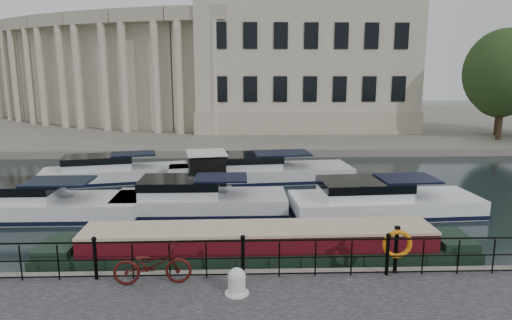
{
  "coord_description": "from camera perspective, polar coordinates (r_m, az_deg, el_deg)",
  "views": [
    {
      "loc": [
        -0.03,
        -13.98,
        6.15
      ],
      "look_at": [
        0.5,
        2.0,
        3.0
      ],
      "focal_mm": 32.0,
      "sensor_mm": 36.0,
      "label": 1
    }
  ],
  "objects": [
    {
      "name": "ground_plane",
      "position": [
        15.27,
        -1.67,
        -12.61
      ],
      "size": [
        160.0,
        160.0,
        0.0
      ],
      "primitive_type": "plane",
      "color": "black",
      "rests_on": "ground"
    },
    {
      "name": "far_bank",
      "position": [
        53.3,
        -1.86,
        4.82
      ],
      "size": [
        120.0,
        42.0,
        0.55
      ],
      "primitive_type": "cube",
      "color": "#6B665B",
      "rests_on": "ground_plane"
    },
    {
      "name": "railing",
      "position": [
        12.73,
        -1.65,
        -11.74
      ],
      "size": [
        24.14,
        0.14,
        1.22
      ],
      "color": "black",
      "rests_on": "near_quay"
    },
    {
      "name": "civic_building",
      "position": [
        48.7,
        -3.1,
        12.18
      ],
      "size": [
        53.55,
        31.84,
        16.85
      ],
      "color": "#ADA38C",
      "rests_on": "far_bank"
    },
    {
      "name": "bicycle",
      "position": [
        12.7,
        -12.81,
        -12.64
      ],
      "size": [
        2.1,
        0.86,
        1.08
      ],
      "primitive_type": "imported",
      "rotation": [
        0.0,
        0.0,
        1.64
      ],
      "color": "#400D0B",
      "rests_on": "near_quay"
    },
    {
      "name": "mooring_bollard",
      "position": [
        11.99,
        -2.42,
        -14.96
      ],
      "size": [
        0.62,
        0.62,
        0.7
      ],
      "color": "silver",
      "rests_on": "near_quay"
    },
    {
      "name": "life_ring_post",
      "position": [
        13.44,
        17.24,
        -10.07
      ],
      "size": [
        0.83,
        0.21,
        1.36
      ],
      "color": "black",
      "rests_on": "near_quay"
    },
    {
      "name": "narrowboat",
      "position": [
        15.14,
        0.38,
        -11.32
      ],
      "size": [
        14.13,
        2.09,
        1.52
      ],
      "rotation": [
        0.0,
        0.0,
        0.02
      ],
      "color": "black",
      "rests_on": "ground_plane"
    },
    {
      "name": "harbour_hut",
      "position": [
        23.39,
        -6.18,
        -1.75
      ],
      "size": [
        3.0,
        2.64,
        2.16
      ],
      "rotation": [
        0.0,
        0.0,
        0.17
      ],
      "color": "#6B665B",
      "rests_on": "ground_plane"
    },
    {
      "name": "cabin_cruisers",
      "position": [
        22.47,
        -6.84,
        -3.84
      ],
      "size": [
        23.67,
        9.89,
        1.99
      ],
      "color": "silver",
      "rests_on": "ground_plane"
    }
  ]
}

